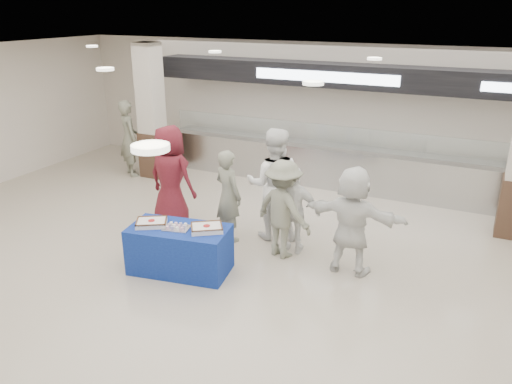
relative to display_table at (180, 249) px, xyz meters
The scene contains 14 objects.
ground 0.96m from the display_table, 30.27° to the right, with size 14.00×14.00×0.00m, color beige.
serving_line 5.07m from the display_table, 81.25° to the left, with size 8.70×0.85×2.80m.
column_left 5.09m from the display_table, 130.78° to the left, with size 0.55×0.55×3.20m.
display_table is the anchor object (origin of this frame).
sheet_cake_left 0.62m from the display_table, 167.67° to the right, with size 0.59×0.55×0.10m.
sheet_cake_right 0.63m from the display_table, 13.11° to the left, with size 0.60×0.57×0.10m.
cupcake_tray 0.41m from the display_table, 107.19° to the right, with size 0.45×0.38×0.06m.
civilian_maroon 1.87m from the display_table, 128.00° to the left, with size 0.96×0.63×1.97m, color maroon.
soldier_a 1.44m from the display_table, 84.11° to the left, with size 0.61×0.40×1.67m, color slate.
chef_tall 2.08m from the display_table, 65.47° to the left, with size 0.99×0.77×2.03m, color white.
chef_short 1.99m from the display_table, 45.11° to the left, with size 0.90×0.37×1.53m, color white.
soldier_b 1.80m from the display_table, 43.46° to the left, with size 1.08×0.62×1.68m, color slate.
civilian_white 2.73m from the display_table, 25.29° to the left, with size 1.63×0.52×1.75m, color white.
soldier_bg 5.23m from the display_table, 137.02° to the left, with size 0.68×0.45×1.86m, color slate.
Camera 1 is at (3.37, -5.40, 3.99)m, focal length 35.00 mm.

